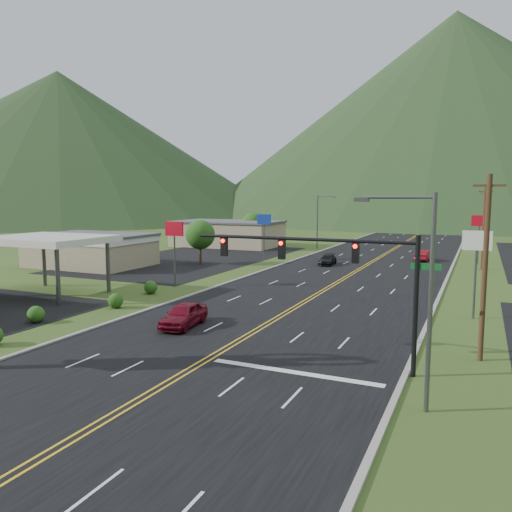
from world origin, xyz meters
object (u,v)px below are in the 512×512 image
at_px(streetlight_east, 423,287).
at_px(streetlight_west, 319,218).
at_px(car_red_near, 184,315).
at_px(car_dark_mid, 328,260).
at_px(traffic_signal, 336,265).
at_px(gas_canopy, 49,241).
at_px(car_red_far, 425,256).

relative_size(streetlight_east, streetlight_west, 1.00).
distance_m(car_red_near, car_dark_mid, 33.91).
xyz_separation_m(traffic_signal, streetlight_east, (4.70, -4.00, -0.15)).
height_order(streetlight_west, car_dark_mid, streetlight_west).
xyz_separation_m(traffic_signal, car_dark_mid, (-11.17, 37.22, -4.69)).
distance_m(gas_canopy, car_red_far, 48.08).
relative_size(streetlight_west, car_dark_mid, 2.05).
xyz_separation_m(traffic_signal, car_red_near, (-11.40, 3.32, -4.53)).
height_order(streetlight_east, car_red_near, streetlight_east).
height_order(streetlight_east, car_red_far, streetlight_east).
bearing_deg(car_dark_mid, streetlight_west, 106.08).
xyz_separation_m(streetlight_east, streetlight_west, (-22.86, 60.00, 0.00)).
distance_m(car_red_near, car_red_far, 44.76).
relative_size(traffic_signal, gas_canopy, 1.31).
bearing_deg(streetlight_east, car_red_near, 155.57).
bearing_deg(car_red_far, traffic_signal, 100.05).
xyz_separation_m(streetlight_west, car_dark_mid, (6.99, -18.78, -4.54)).
xyz_separation_m(streetlight_east, gas_canopy, (-33.18, 12.00, -0.31)).
xyz_separation_m(gas_canopy, car_red_far, (28.32, 38.64, -4.14)).
xyz_separation_m(streetlight_east, car_red_far, (-4.86, 50.64, -4.44)).
height_order(car_dark_mid, car_red_far, car_red_far).
bearing_deg(traffic_signal, streetlight_west, 107.97).
distance_m(traffic_signal, gas_canopy, 29.59).
bearing_deg(car_red_near, traffic_signal, -22.55).
height_order(traffic_signal, car_red_far, traffic_signal).
bearing_deg(car_red_far, streetlight_east, 105.33).
height_order(streetlight_west, gas_canopy, streetlight_west).
distance_m(streetlight_east, car_dark_mid, 44.40).
relative_size(traffic_signal, car_dark_mid, 2.98).
distance_m(traffic_signal, car_dark_mid, 39.15).
bearing_deg(car_dark_mid, traffic_signal, -77.64).
bearing_deg(gas_canopy, car_dark_mid, 59.35).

